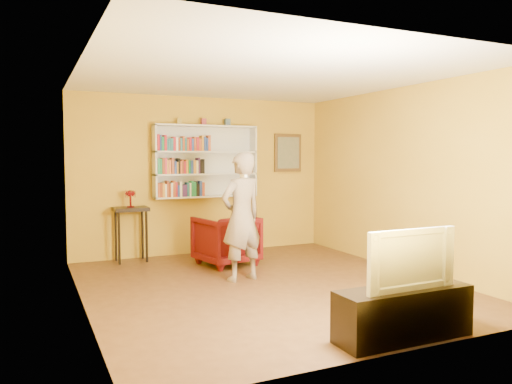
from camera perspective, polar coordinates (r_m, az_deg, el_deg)
room_shell at (r=6.43m, az=1.11°, el=-1.84°), size 5.30×5.80×2.88m
bookshelf at (r=8.63m, az=-5.89°, el=3.48°), size 1.80×0.29×1.23m
books_row_lower at (r=8.41m, az=-8.60°, el=0.28°), size 0.79×0.19×0.27m
books_row_middle at (r=8.39m, az=-8.71°, el=2.89°), size 0.79×0.19×0.27m
books_row_upper at (r=8.41m, az=-8.36°, el=5.45°), size 0.91×0.19×0.27m
ornament_left at (r=8.46m, az=-8.80°, el=7.97°), size 0.07×0.07×0.10m
ornament_centre at (r=8.58m, az=-6.02°, el=7.99°), size 0.08×0.08×0.11m
ornament_right at (r=8.73m, az=-3.31°, el=7.96°), size 0.09×0.09×0.12m
framed_painting at (r=9.34m, az=3.66°, el=4.48°), size 0.55×0.05×0.70m
console_table at (r=8.20m, az=-14.12°, el=-2.75°), size 0.53×0.41×0.87m
ruby_lustre at (r=8.17m, az=-14.16°, el=-0.33°), size 0.17×0.17×0.27m
armchair at (r=7.79m, az=-3.44°, el=-5.51°), size 0.97×0.99×0.77m
person at (r=6.72m, az=-1.67°, el=-2.85°), size 0.71×0.56×1.74m
game_remote at (r=6.31m, az=-1.44°, el=1.86°), size 0.04×0.15×0.04m
tv_cabinet at (r=4.90m, az=16.48°, el=-13.16°), size 1.33×0.40×0.48m
television at (r=4.77m, az=16.61°, el=-7.23°), size 0.97×0.14×0.56m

